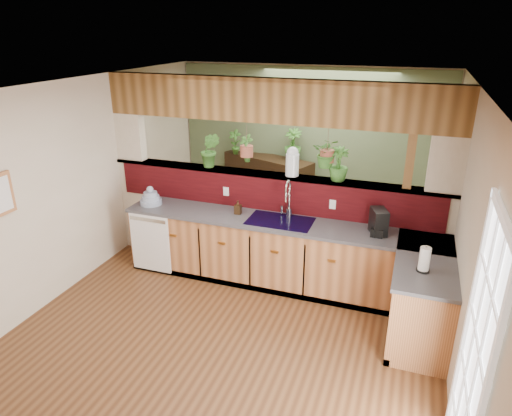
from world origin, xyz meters
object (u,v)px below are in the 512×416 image
(dish_stack, at_px, (151,199))
(paper_towel, at_px, (424,260))
(faucet, at_px, (288,197))
(soap_dispenser, at_px, (238,207))
(shelving_console, at_px, (268,187))
(coffee_maker, at_px, (378,223))
(glass_jar, at_px, (292,161))

(dish_stack, xyz_separation_m, paper_towel, (3.55, -0.70, 0.05))
(faucet, bearing_deg, soap_dispenser, -170.71)
(paper_towel, relative_size, shelving_console, 0.17)
(dish_stack, xyz_separation_m, soap_dispenser, (1.26, 0.08, 0.01))
(coffee_maker, height_order, shelving_console, coffee_maker)
(shelving_console, bearing_deg, paper_towel, -28.62)
(faucet, bearing_deg, paper_towel, -28.11)
(faucet, height_order, glass_jar, glass_jar)
(dish_stack, distance_m, coffee_maker, 3.04)
(coffee_maker, distance_m, shelving_console, 3.13)
(soap_dispenser, bearing_deg, dish_stack, -176.58)
(glass_jar, xyz_separation_m, shelving_console, (-0.94, 1.90, -1.08))
(coffee_maker, bearing_deg, glass_jar, 141.07)
(dish_stack, bearing_deg, coffee_maker, 0.92)
(paper_towel, height_order, glass_jar, glass_jar)
(dish_stack, distance_m, shelving_console, 2.53)
(paper_towel, bearing_deg, faucet, 151.89)
(coffee_maker, height_order, paper_towel, coffee_maker)
(coffee_maker, relative_size, shelving_console, 0.18)
(paper_towel, distance_m, glass_jar, 2.08)
(faucet, relative_size, glass_jar, 1.34)
(faucet, relative_size, soap_dispenser, 2.81)
(faucet, xyz_separation_m, dish_stack, (-1.90, -0.18, -0.19))
(soap_dispenser, bearing_deg, faucet, 9.29)
(soap_dispenser, height_order, coffee_maker, coffee_maker)
(paper_towel, relative_size, glass_jar, 0.73)
(dish_stack, bearing_deg, faucet, 5.42)
(coffee_maker, distance_m, glass_jar, 1.32)
(dish_stack, bearing_deg, glass_jar, 12.10)
(dish_stack, relative_size, paper_towel, 1.07)
(coffee_maker, bearing_deg, dish_stack, 159.05)
(paper_towel, bearing_deg, coffee_maker, 124.51)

